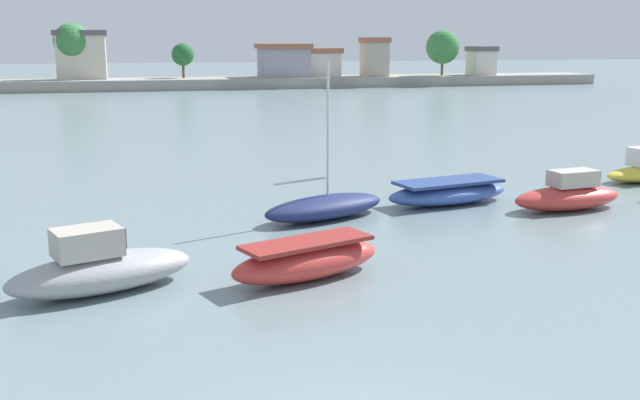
{
  "coord_description": "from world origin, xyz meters",
  "views": [
    {
      "loc": [
        -3.27,
        -10.34,
        6.69
      ],
      "look_at": [
        3.09,
        15.27,
        0.92
      ],
      "focal_mm": 41.78,
      "sensor_mm": 36.0,
      "label": 1
    }
  ],
  "objects": [
    {
      "name": "moored_boat_5",
      "position": [
        13.25,
        15.29,
        0.57
      ],
      "size": [
        4.95,
        2.33,
        1.57
      ],
      "rotation": [
        0.0,
        0.0,
        0.11
      ],
      "color": "#C63833",
      "rests_on": "ground"
    },
    {
      "name": "moored_boat_4",
      "position": [
        9.04,
        17.4,
        0.48
      ],
      "size": [
        5.85,
        3.11,
        0.99
      ],
      "rotation": [
        0.0,
        0.0,
        0.2
      ],
      "color": "#3856A8",
      "rests_on": "ground"
    },
    {
      "name": "moored_boat_1",
      "position": [
        -4.4,
        9.56,
        0.65
      ],
      "size": [
        5.34,
        3.42,
        1.8
      ],
      "rotation": [
        0.0,
        0.0,
        0.35
      ],
      "color": "#9E9EA3",
      "rests_on": "ground"
    },
    {
      "name": "distant_shoreline",
      "position": [
        0.75,
        91.43,
        2.44
      ],
      "size": [
        125.51,
        7.52,
        8.54
      ],
      "color": "gray",
      "rests_on": "ground"
    },
    {
      "name": "moored_boat_2",
      "position": [
        1.23,
        9.31,
        0.54
      ],
      "size": [
        5.0,
        3.11,
        1.12
      ],
      "rotation": [
        0.0,
        0.0,
        0.36
      ],
      "color": "#C63833",
      "rests_on": "ground"
    },
    {
      "name": "moored_boat_3",
      "position": [
        3.49,
        16.13,
        0.46
      ],
      "size": [
        5.53,
        3.63,
        5.89
      ],
      "rotation": [
        0.0,
        0.0,
        0.38
      ],
      "color": "navy",
      "rests_on": "ground"
    }
  ]
}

